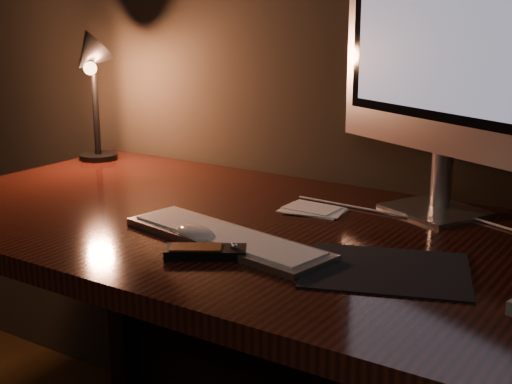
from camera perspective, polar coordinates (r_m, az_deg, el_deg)
The scene contains 9 objects.
desk at distance 1.43m, azimuth 3.56°, elevation -7.22°, with size 1.60×0.75×0.75m.
monitor at distance 1.43m, azimuth 14.86°, elevation 11.39°, with size 0.50×0.26×0.57m.
keyboard at distance 1.27m, azimuth -2.46°, elevation -3.64°, with size 0.42×0.12×0.02m, color silver.
mousepad at distance 1.15m, azimuth 10.39°, elevation -6.14°, with size 0.26×0.21×0.00m, color black.
mouse at distance 1.27m, azimuth -4.83°, elevation -3.48°, with size 0.10×0.05×0.02m, color white.
media_remote at distance 1.19m, azimuth -4.05°, elevation -4.78°, with size 0.14×0.11×0.03m.
papers at distance 1.45m, azimuth 4.54°, elevation -1.41°, with size 0.13×0.08×0.01m, color white.
desk_lamp at distance 1.91m, azimuth -13.04°, elevation 9.15°, with size 0.16×0.18×0.34m.
cable at distance 1.42m, azimuth 13.93°, elevation -2.22°, with size 0.01×0.01×0.58m, color white.
Camera 1 is at (0.66, 0.77, 1.16)m, focal length 50.00 mm.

